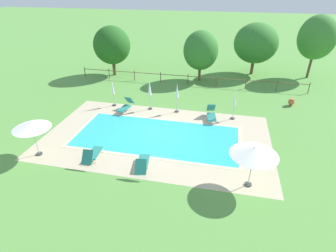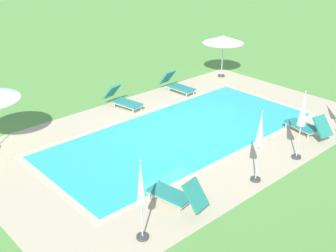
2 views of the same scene
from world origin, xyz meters
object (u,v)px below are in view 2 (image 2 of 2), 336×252
sun_lounger_north_near_steps (177,195)px  patio_umbrella_open_by_bench (223,40)px  patio_umbrella_closed_row_west (260,135)px  patio_umbrella_closed_row_mid_west (141,191)px  sun_lounger_north_far (308,126)px  sun_lounger_north_end (177,85)px  sun_lounger_north_mid (123,100)px  patio_umbrella_closed_row_centre (303,114)px

sun_lounger_north_near_steps → patio_umbrella_open_by_bench: (-9.79, -6.90, 1.58)m
sun_lounger_north_near_steps → patio_umbrella_open_by_bench: patio_umbrella_open_by_bench is taller
patio_umbrella_closed_row_west → patio_umbrella_closed_row_mid_west: patio_umbrella_closed_row_west is taller
sun_lounger_north_far → sun_lounger_north_end: size_ratio=1.03×
sun_lounger_north_mid → patio_umbrella_closed_row_centre: 7.89m
patio_umbrella_closed_row_west → sun_lounger_north_end: bearing=-115.9°
sun_lounger_north_far → sun_lounger_north_end: 6.72m
patio_umbrella_open_by_bench → patio_umbrella_closed_row_centre: size_ratio=0.90×
sun_lounger_north_near_steps → patio_umbrella_closed_row_west: patio_umbrella_closed_row_west is taller
sun_lounger_north_end → patio_umbrella_open_by_bench: 3.80m
sun_lounger_north_end → patio_umbrella_closed_row_west: (3.57, 7.35, 1.21)m
sun_lounger_north_near_steps → sun_lounger_north_end: 9.22m
patio_umbrella_open_by_bench → patio_umbrella_closed_row_centre: (4.81, 7.62, -0.31)m
patio_umbrella_open_by_bench → patio_umbrella_closed_row_mid_west: 13.52m
patio_umbrella_open_by_bench → patio_umbrella_closed_row_mid_west: bearing=32.7°
patio_umbrella_open_by_bench → patio_umbrella_closed_row_mid_west: patio_umbrella_closed_row_mid_west is taller
patio_umbrella_closed_row_centre → patio_umbrella_open_by_bench: bearing=-122.3°
patio_umbrella_closed_row_centre → sun_lounger_north_far: bearing=-158.8°
sun_lounger_north_near_steps → patio_umbrella_closed_row_mid_west: size_ratio=0.82×
sun_lounger_north_mid → sun_lounger_north_near_steps: bearing=64.6°
sun_lounger_north_near_steps → sun_lounger_north_mid: 7.61m
patio_umbrella_closed_row_mid_west → sun_lounger_north_near_steps: bearing=-165.9°
patio_umbrella_closed_row_mid_west → patio_umbrella_closed_row_west: bearing=176.6°
sun_lounger_north_near_steps → patio_umbrella_closed_row_mid_west: patio_umbrella_closed_row_mid_west is taller
patio_umbrella_closed_row_mid_west → patio_umbrella_closed_row_centre: patio_umbrella_closed_row_centre is taller
patio_umbrella_closed_row_west → patio_umbrella_closed_row_centre: patio_umbrella_closed_row_centre is taller
sun_lounger_north_far → patio_umbrella_open_by_bench: bearing=-113.4°
sun_lounger_north_near_steps → sun_lounger_north_mid: bearing=-115.4°
sun_lounger_north_mid → sun_lounger_north_end: (-3.09, 0.19, 0.00)m
patio_umbrella_open_by_bench → patio_umbrella_closed_row_centre: 9.02m
sun_lounger_north_far → patio_umbrella_closed_row_west: 4.26m
patio_umbrella_closed_row_west → patio_umbrella_closed_row_mid_west: 4.37m
sun_lounger_north_mid → sun_lounger_north_far: (-3.55, 6.89, 0.00)m
sun_lounger_north_near_steps → sun_lounger_north_mid: size_ratio=0.97×
sun_lounger_north_near_steps → sun_lounger_north_end: sun_lounger_north_near_steps is taller
sun_lounger_north_end → sun_lounger_north_near_steps: bearing=46.5°
sun_lounger_north_near_steps → patio_umbrella_closed_row_centre: size_ratio=0.77×
sun_lounger_north_near_steps → sun_lounger_north_far: (-6.81, 0.01, -0.01)m
sun_lounger_north_near_steps → sun_lounger_north_far: bearing=179.9°
patio_umbrella_closed_row_centre → sun_lounger_north_mid: bearing=-77.2°
sun_lounger_north_end → patio_umbrella_closed_row_centre: bearing=79.6°
sun_lounger_north_far → patio_umbrella_closed_row_west: bearing=9.1°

